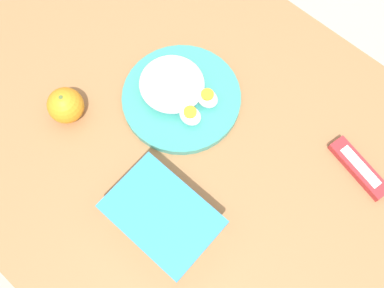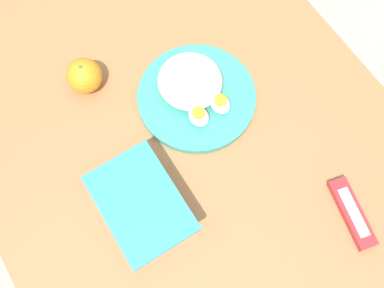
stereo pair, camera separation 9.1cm
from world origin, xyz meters
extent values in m
plane|color=#B2A899|center=(0.00, 0.00, 0.00)|extent=(10.00, 10.00, 0.00)
cube|color=#996B42|center=(0.00, 0.00, 0.76)|extent=(1.25, 0.87, 0.03)
cylinder|color=brown|center=(0.57, -0.38, 0.37)|extent=(0.06, 0.06, 0.74)
cube|color=white|center=(-0.07, 0.16, 0.81)|extent=(0.19, 0.13, 0.07)
cube|color=#CCBC84|center=(-0.07, 0.16, 0.79)|extent=(0.17, 0.12, 0.04)
cube|color=#338CC6|center=(-0.07, 0.16, 0.85)|extent=(0.20, 0.14, 0.01)
ellipsoid|color=tan|center=(-0.07, 0.16, 0.81)|extent=(0.06, 0.04, 0.03)
sphere|color=orange|center=(0.24, 0.12, 0.81)|extent=(0.08, 0.08, 0.08)
cylinder|color=#4C662D|center=(0.24, 0.12, 0.85)|extent=(0.01, 0.01, 0.00)
cylinder|color=teal|center=(0.09, -0.07, 0.78)|extent=(0.26, 0.26, 0.02)
ellipsoid|color=white|center=(0.11, -0.07, 0.81)|extent=(0.14, 0.14, 0.04)
ellipsoid|color=white|center=(0.04, -0.09, 0.81)|extent=(0.05, 0.04, 0.03)
cylinder|color=#F4A823|center=(0.04, -0.09, 0.82)|extent=(0.03, 0.03, 0.01)
ellipsoid|color=white|center=(0.04, -0.04, 0.81)|extent=(0.05, 0.04, 0.03)
cylinder|color=#F4A823|center=(0.04, -0.04, 0.82)|extent=(0.03, 0.03, 0.01)
cube|color=#B7282D|center=(-0.29, -0.19, 0.78)|extent=(0.15, 0.07, 0.02)
cube|color=white|center=(-0.29, -0.19, 0.79)|extent=(0.10, 0.04, 0.00)
camera|label=1|loc=(-0.22, 0.25, 1.65)|focal=42.00mm
camera|label=2|loc=(-0.28, 0.18, 1.65)|focal=42.00mm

